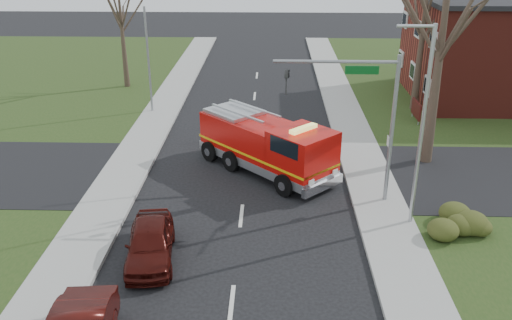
{
  "coord_description": "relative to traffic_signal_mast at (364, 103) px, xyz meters",
  "views": [
    {
      "loc": [
        1.26,
        -20.7,
        11.69
      ],
      "look_at": [
        0.6,
        1.54,
        2.0
      ],
      "focal_mm": 38.0,
      "sensor_mm": 36.0,
      "label": 1
    }
  ],
  "objects": [
    {
      "name": "fire_engine",
      "position": [
        -4.14,
        3.17,
        -3.31
      ],
      "size": [
        7.22,
        7.29,
        3.09
      ],
      "rotation": [
        0.0,
        0.0,
        0.78
      ],
      "color": "#BC0D08",
      "rests_on": "ground"
    },
    {
      "name": "hedge_corner",
      "position": [
        3.79,
        -2.5,
        -4.13
      ],
      "size": [
        2.8,
        2.0,
        0.9
      ],
      "primitive_type": "ellipsoid",
      "color": "#283714",
      "rests_on": "lawn_right"
    },
    {
      "name": "parked_car_maroon",
      "position": [
        -8.45,
        -4.91,
        -3.98
      ],
      "size": [
        2.27,
        4.45,
        1.45
      ],
      "primitive_type": "imported",
      "rotation": [
        0.0,
        0.0,
        0.13
      ],
      "color": "#3E0D09",
      "rests_on": "ground"
    },
    {
      "name": "traffic_signal_mast",
      "position": [
        0.0,
        0.0,
        0.0
      ],
      "size": [
        5.29,
        0.18,
        6.8
      ],
      "color": "gray",
      "rests_on": "ground"
    },
    {
      "name": "sidewalk_left",
      "position": [
        -11.41,
        -1.5,
        -4.63
      ],
      "size": [
        2.4,
        80.0,
        0.15
      ],
      "primitive_type": "cube",
      "color": "#9C9C97",
      "rests_on": "ground"
    },
    {
      "name": "bare_tree_left",
      "position": [
        -15.21,
        18.5,
        0.86
      ],
      "size": [
        4.5,
        4.5,
        9.0
      ],
      "color": "#382A21",
      "rests_on": "ground"
    },
    {
      "name": "ground",
      "position": [
        -5.21,
        -1.5,
        -4.71
      ],
      "size": [
        120.0,
        120.0,
        0.0
      ],
      "primitive_type": "plane",
      "color": "black",
      "rests_on": "ground"
    },
    {
      "name": "utility_pole_far",
      "position": [
        -12.01,
        12.5,
        -1.21
      ],
      "size": [
        0.14,
        0.14,
        7.0
      ],
      "primitive_type": "cylinder",
      "color": "gray",
      "rests_on": "ground"
    },
    {
      "name": "bare_tree_near",
      "position": [
        4.29,
        4.5,
        2.71
      ],
      "size": [
        6.0,
        6.0,
        12.0
      ],
      "color": "#382A21",
      "rests_on": "ground"
    },
    {
      "name": "health_center_sign",
      "position": [
        5.29,
        11.0,
        -3.83
      ],
      "size": [
        0.12,
        2.0,
        1.4
      ],
      "color": "#41110F",
      "rests_on": "ground"
    },
    {
      "name": "bare_tree_far",
      "position": [
        5.79,
        13.5,
        1.78
      ],
      "size": [
        5.25,
        5.25,
        10.5
      ],
      "color": "#382A21",
      "rests_on": "ground"
    },
    {
      "name": "streetlight_pole",
      "position": [
        1.93,
        -2.0,
        -0.16
      ],
      "size": [
        1.48,
        0.16,
        8.4
      ],
      "color": "#B7BABF",
      "rests_on": "ground"
    },
    {
      "name": "sidewalk_right",
      "position": [
        0.99,
        -1.5,
        -4.63
      ],
      "size": [
        2.4,
        80.0,
        0.15
      ],
      "primitive_type": "cube",
      "color": "#9C9C97",
      "rests_on": "ground"
    }
  ]
}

